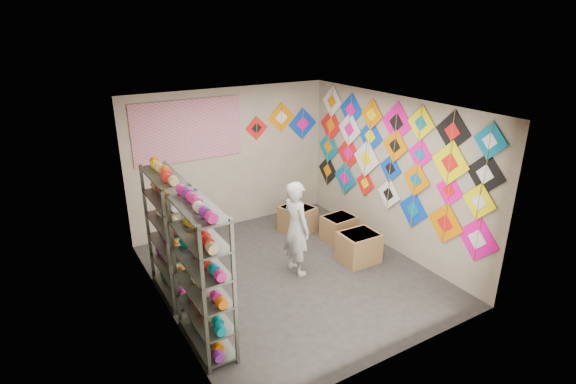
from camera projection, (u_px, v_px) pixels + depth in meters
ground at (292, 274)px, 7.25m from camera, size 4.50×4.50×0.00m
room_walls at (293, 178)px, 6.66m from camera, size 4.50×4.50×4.50m
shelf_rack_front at (203, 278)px, 5.38m from camera, size 0.40×1.10×1.90m
shelf_rack_back at (170, 236)px, 6.42m from camera, size 0.40×1.10×1.90m
string_spools at (184, 248)px, 5.86m from camera, size 0.12×2.36×0.12m
kite_wall_display at (389, 158)px, 7.67m from camera, size 0.06×4.35×2.11m
back_wall_kites at (285, 123)px, 8.92m from camera, size 1.63×0.02×0.82m
poster at (189, 131)px, 7.94m from camera, size 2.00×0.01×1.10m
shopkeeper at (296, 228)px, 7.05m from camera, size 0.62×0.46×1.55m
carton_a at (359, 247)px, 7.55m from camera, size 0.63×0.53×0.52m
carton_b at (339, 228)px, 8.30m from camera, size 0.60×0.51×0.46m
carton_c at (297, 219)px, 8.61m from camera, size 0.65×0.69×0.51m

